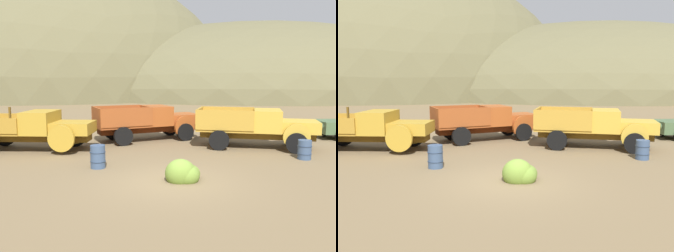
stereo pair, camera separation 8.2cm
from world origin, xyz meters
TOP-DOWN VIEW (x-y plane):
  - ground_plane at (0.00, 0.00)m, footprint 300.00×300.00m
  - hill_far_right at (-13.81, 72.41)m, footprint 71.69×77.15m
  - hill_far_left at (26.36, 62.11)m, footprint 84.78×66.87m
  - truck_mustard at (-5.57, 5.89)m, footprint 6.25×3.11m
  - truck_oxide_orange at (0.13, 8.19)m, footprint 6.06×3.61m
  - truck_faded_yellow at (5.34, 5.27)m, footprint 6.11×3.97m
  - oil_drum_spare at (-2.52, 2.15)m, footprint 0.61×0.61m
  - oil_drum_foreground at (6.10, 2.61)m, footprint 0.60×0.60m
  - bush_between_trucks at (-5.91, 10.84)m, footprint 0.67×0.60m
  - bush_back_edge at (0.48, 0.09)m, footprint 1.25×1.11m

SIDE VIEW (x-z plane):
  - ground_plane at x=0.00m, z-range 0.00..0.00m
  - hill_far_right at x=-13.81m, z-range -25.98..25.98m
  - hill_far_left at x=26.36m, z-range -14.25..14.25m
  - bush_between_trucks at x=-5.91m, z-range -0.16..0.50m
  - bush_back_edge at x=0.48m, z-range -0.26..0.72m
  - oil_drum_foreground at x=6.10m, z-range 0.00..0.83m
  - oil_drum_spare at x=-2.52m, z-range 0.00..0.89m
  - truck_oxide_orange at x=0.13m, z-range 0.05..1.96m
  - truck_faded_yellow at x=5.34m, z-range 0.06..1.97m
  - truck_mustard at x=-5.57m, z-range -0.06..2.10m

